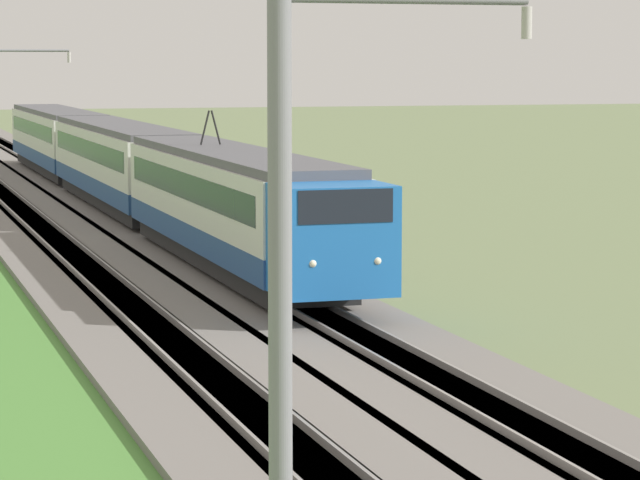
% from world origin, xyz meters
% --- Properties ---
extents(ballast_main, '(240.00, 4.40, 0.30)m').
position_xyz_m(ballast_main, '(50.00, 0.00, 0.15)').
color(ballast_main, slate).
rests_on(ballast_main, ground).
extents(ballast_adjacent, '(240.00, 4.40, 0.30)m').
position_xyz_m(ballast_adjacent, '(50.00, -4.15, 0.15)').
color(ballast_adjacent, slate).
rests_on(ballast_adjacent, ground).
extents(track_main, '(240.00, 1.57, 0.45)m').
position_xyz_m(track_main, '(50.00, 0.00, 0.16)').
color(track_main, '#4C4238').
rests_on(track_main, ground).
extents(track_adjacent, '(240.00, 1.57, 0.45)m').
position_xyz_m(track_adjacent, '(50.00, -4.15, 0.16)').
color(track_adjacent, '#4C4238').
rests_on(track_adjacent, ground).
extents(passenger_train, '(61.12, 2.87, 4.94)m').
position_xyz_m(passenger_train, '(56.99, -4.15, 2.30)').
color(passenger_train, blue).
rests_on(passenger_train, ground).
extents(catenary_mast_near, '(0.22, 2.56, 7.93)m').
position_xyz_m(catenary_mast_near, '(6.56, 2.83, 4.10)').
color(catenary_mast_near, slate).
rests_on(catenary_mast_near, ground).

